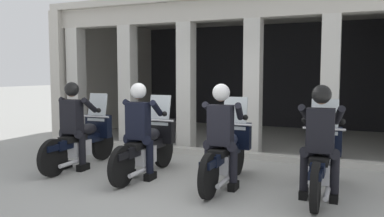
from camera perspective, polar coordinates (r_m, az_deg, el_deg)
ground_plane at (r=9.21m, az=6.46°, el=-5.73°), size 80.00×80.00×0.00m
station_building at (r=11.07m, az=8.22°, el=7.35°), size 8.89×5.17×3.48m
kerb_strip at (r=8.32m, az=2.73°, el=-6.45°), size 8.39×0.24×0.12m
motorcycle_far_left at (r=7.55m, az=-15.62°, el=-4.43°), size 0.62×2.04×1.35m
police_officer_far_left at (r=7.27m, az=-17.10°, el=-1.35°), size 0.63×0.61×1.58m
motorcycle_center_left at (r=6.71m, az=-6.49°, el=-5.47°), size 0.62×2.04×1.35m
police_officer_center_left at (r=6.40m, az=-7.77°, el=-2.03°), size 0.63×0.61×1.58m
motorcycle_center_right at (r=6.15m, az=5.15°, el=-6.43°), size 0.62×2.04×1.35m
police_officer_center_right at (r=5.81m, az=4.32°, el=-2.72°), size 0.63×0.61×1.58m
motorcycle_far_right at (r=5.91m, az=18.49°, el=-7.16°), size 0.62×2.04×1.35m
police_officer_far_right at (r=5.55m, az=18.38°, el=-3.34°), size 0.63×0.61×1.58m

